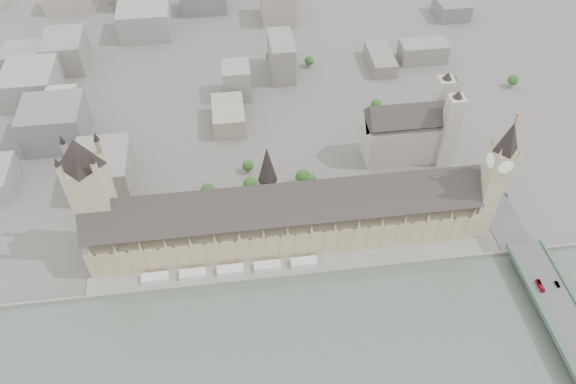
{
  "coord_description": "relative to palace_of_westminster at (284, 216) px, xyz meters",
  "views": [
    {
      "loc": [
        -30.82,
        -235.92,
        310.67
      ],
      "look_at": [
        3.97,
        29.92,
        35.89
      ],
      "focal_mm": 35.0,
      "sensor_mm": 36.0,
      "label": 1
    }
  ],
  "objects": [
    {
      "name": "ground",
      "position": [
        0.0,
        -19.7,
        -22.71
      ],
      "size": [
        900.0,
        900.0,
        0.0
      ],
      "primitive_type": "plane",
      "color": "#595651",
      "rests_on": "ground"
    },
    {
      "name": "embankment_wall",
      "position": [
        0.0,
        -34.7,
        -21.21
      ],
      "size": [
        600.0,
        1.5,
        3.0
      ],
      "primitive_type": "cube",
      "color": "gray",
      "rests_on": "ground"
    },
    {
      "name": "river_terrace",
      "position": [
        0.0,
        -27.2,
        -21.71
      ],
      "size": [
        270.0,
        15.0,
        2.0
      ],
      "primitive_type": "cube",
      "color": "gray",
      "rests_on": "ground"
    },
    {
      "name": "terrace_tents",
      "position": [
        -40.0,
        -26.7,
        -18.71
      ],
      "size": [
        118.0,
        7.0,
        4.0
      ],
      "color": "silver",
      "rests_on": "river_terrace"
    },
    {
      "name": "palace_of_westminster",
      "position": [
        0.0,
        0.0,
        0.0
      ],
      "size": [
        265.0,
        40.73,
        55.44
      ],
      "color": "#988A67",
      "rests_on": "ground"
    },
    {
      "name": "elizabeth_tower",
      "position": [
        138.0,
        -11.7,
        35.38
      ],
      "size": [
        17.0,
        17.0,
        107.5
      ],
      "color": "#988A67",
      "rests_on": "ground"
    },
    {
      "name": "victoria_tower",
      "position": [
        -122.0,
        6.3,
        32.5
      ],
      "size": [
        30.0,
        30.0,
        100.0
      ],
      "color": "#988A67",
      "rests_on": "ground"
    },
    {
      "name": "central_tower",
      "position": [
        -10.0,
        6.3,
        35.21
      ],
      "size": [
        13.0,
        13.0,
        48.0
      ],
      "color": "tan",
      "rests_on": "ground"
    },
    {
      "name": "westminster_bridge",
      "position": [
        162.0,
        -107.2,
        -17.58
      ],
      "size": [
        25.0,
        325.0,
        10.25
      ],
      "primitive_type": "cube",
      "color": "#474749",
      "rests_on": "ground"
    },
    {
      "name": "westminster_abbey",
      "position": [
        110.92,
        75.3,
        2.38
      ],
      "size": [
        68.0,
        36.0,
        64.0
      ],
      "color": "#A5A095",
      "rests_on": "ground"
    },
    {
      "name": "city_skyline_inland",
      "position": [
        0.0,
        225.3,
        -3.71
      ],
      "size": [
        720.0,
        360.0,
        38.0
      ],
      "primitive_type": null,
      "color": "gray",
      "rests_on": "ground"
    },
    {
      "name": "park_trees",
      "position": [
        -10.0,
        40.3,
        -15.21
      ],
      "size": [
        110.0,
        30.0,
        15.0
      ],
      "primitive_type": null,
      "color": "#234C1B",
      "rests_on": "ground"
    },
    {
      "name": "red_bus_north",
      "position": [
        156.66,
        -70.39,
        -11.13
      ],
      "size": [
        2.37,
        9.54,
        2.65
      ],
      "primitive_type": "imported",
      "rotation": [
        0.0,
        0.0,
        -0.02
      ],
      "color": "#A51220",
      "rests_on": "westminster_bridge"
    },
    {
      "name": "car_silver",
      "position": [
        168.37,
        -70.48,
        -11.66
      ],
      "size": [
        1.97,
        4.95,
        1.6
      ],
      "primitive_type": "imported",
      "rotation": [
        0.0,
        0.0,
        0.06
      ],
      "color": "gray",
      "rests_on": "westminster_bridge"
    },
    {
      "name": "car_approach",
      "position": [
        167.88,
        9.76,
        -11.79
      ],
      "size": [
        1.87,
        4.58,
        1.33
      ],
      "primitive_type": "imported",
      "rotation": [
        0.0,
        0.0,
        0.0
      ],
      "color": "gray",
      "rests_on": "westminster_bridge"
    }
  ]
}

